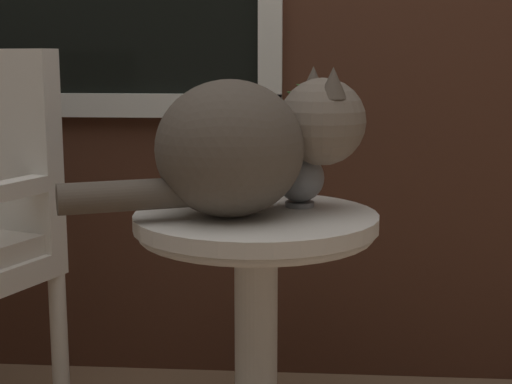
# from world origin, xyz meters

# --- Properties ---
(wicker_side_table) EXTENTS (0.57, 0.57, 0.63)m
(wicker_side_table) POSITION_xyz_m (0.13, 0.27, 0.42)
(wicker_side_table) COLOR silver
(wicker_side_table) RESTS_ON ground_plane
(cat) EXTENTS (0.67, 0.42, 0.34)m
(cat) POSITION_xyz_m (0.11, 0.24, 0.79)
(cat) COLOR brown
(cat) RESTS_ON wicker_side_table
(pewter_vase_with_ivy) EXTENTS (0.12, 0.12, 0.29)m
(pewter_vase_with_ivy) POSITION_xyz_m (0.23, 0.36, 0.72)
(pewter_vase_with_ivy) COLOR gray
(pewter_vase_with_ivy) RESTS_ON wicker_side_table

